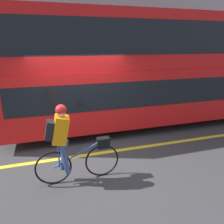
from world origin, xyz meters
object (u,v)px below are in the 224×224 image
cyclist_on_bike (68,142)px  trash_bin (130,88)px  bus (157,66)px  street_sign_post (146,68)px

cyclist_on_bike → trash_bin: 6.80m
bus → cyclist_on_bike: bearing=-140.2°
bus → street_sign_post: bus is taller
cyclist_on_bike → trash_bin: size_ratio=1.76×
trash_bin → bus: bearing=-94.5°
cyclist_on_bike → street_sign_post: (4.40, 5.75, 0.69)m
trash_bin → street_sign_post: bearing=-0.4°
trash_bin → street_sign_post: (0.79, -0.01, 0.93)m
bus → trash_bin: bus is taller
bus → cyclist_on_bike: bus is taller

